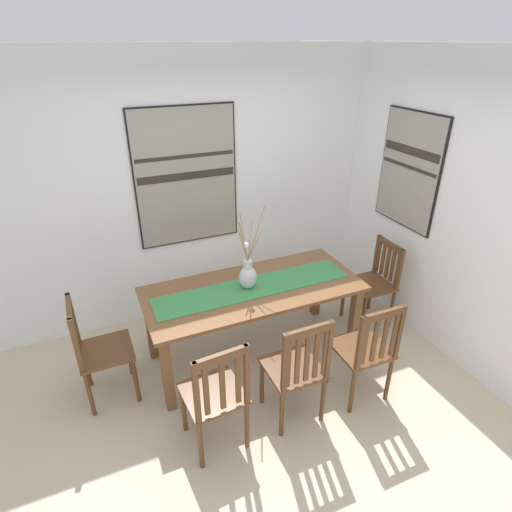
# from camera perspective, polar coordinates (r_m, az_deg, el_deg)

# --- Properties ---
(ground_plane) EXTENTS (6.40, 6.40, 0.03)m
(ground_plane) POSITION_cam_1_polar(r_m,az_deg,el_deg) (3.65, 3.30, -21.09)
(ground_plane) COLOR beige
(wall_back) EXTENTS (6.40, 0.12, 2.70)m
(wall_back) POSITION_cam_1_polar(r_m,az_deg,el_deg) (4.36, -7.36, 9.06)
(wall_back) COLOR white
(wall_back) RESTS_ON ground_plane
(wall_side) EXTENTS (0.12, 6.40, 2.70)m
(wall_side) POSITION_cam_1_polar(r_m,az_deg,el_deg) (3.92, 29.00, 3.55)
(wall_side) COLOR white
(wall_side) RESTS_ON ground_plane
(dining_table) EXTENTS (1.95, 0.85, 0.75)m
(dining_table) POSITION_cam_1_polar(r_m,az_deg,el_deg) (3.79, -0.38, -5.72)
(dining_table) COLOR brown
(dining_table) RESTS_ON ground_plane
(table_runner) EXTENTS (1.79, 0.36, 0.01)m
(table_runner) POSITION_cam_1_polar(r_m,az_deg,el_deg) (3.73, -0.38, -4.30)
(table_runner) COLOR #388447
(table_runner) RESTS_ON dining_table
(centerpiece_vase) EXTENTS (0.32, 0.22, 0.75)m
(centerpiece_vase) POSITION_cam_1_polar(r_m,az_deg,el_deg) (3.64, -1.13, -2.51)
(centerpiece_vase) COLOR silver
(centerpiece_vase) RESTS_ON dining_table
(chair_0) EXTENTS (0.45, 0.45, 0.98)m
(chair_0) POSITION_cam_1_polar(r_m,az_deg,el_deg) (3.10, -5.52, -18.43)
(chair_0) COLOR brown
(chair_0) RESTS_ON ground_plane
(chair_1) EXTENTS (0.43, 0.43, 0.96)m
(chair_1) POSITION_cam_1_polar(r_m,az_deg,el_deg) (3.55, 14.85, -12.27)
(chair_1) COLOR brown
(chair_1) RESTS_ON ground_plane
(chair_2) EXTENTS (0.42, 0.42, 0.91)m
(chair_2) POSITION_cam_1_polar(r_m,az_deg,el_deg) (4.50, 15.97, -3.31)
(chair_2) COLOR brown
(chair_2) RESTS_ON ground_plane
(chair_3) EXTENTS (0.42, 0.42, 0.96)m
(chair_3) POSITION_cam_1_polar(r_m,az_deg,el_deg) (3.67, -20.85, -11.89)
(chair_3) COLOR brown
(chair_3) RESTS_ON ground_plane
(chair_4) EXTENTS (0.42, 0.42, 0.98)m
(chair_4) POSITION_cam_1_polar(r_m,az_deg,el_deg) (3.27, 5.67, -15.03)
(chair_4) COLOR brown
(chair_4) RESTS_ON ground_plane
(painting_on_back_wall) EXTENTS (1.02, 0.05, 1.36)m
(painting_on_back_wall) POSITION_cam_1_polar(r_m,az_deg,el_deg) (4.21, -9.51, 10.57)
(painting_on_back_wall) COLOR black
(painting_on_side_wall) EXTENTS (0.05, 0.77, 1.11)m
(painting_on_side_wall) POSITION_cam_1_polar(r_m,az_deg,el_deg) (4.35, 20.30, 10.95)
(painting_on_side_wall) COLOR black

